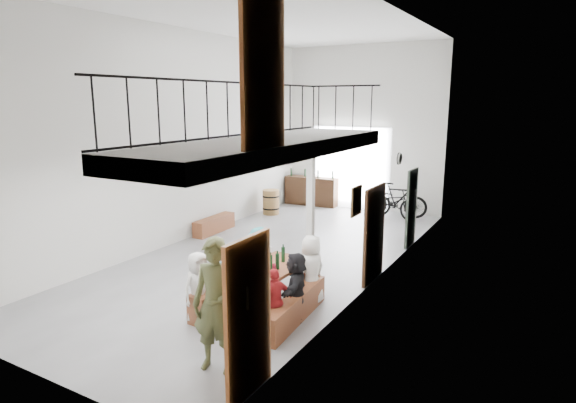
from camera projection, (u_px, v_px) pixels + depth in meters
The scene contains 24 objects.
floor at pixel (271, 255), 11.69m from camera, with size 12.00×12.00×0.00m, color slate.
room_walls at pixel (269, 107), 10.95m from camera, with size 12.00×12.00×12.00m.
gateway_portal at pixel (350, 168), 16.64m from camera, with size 2.80×0.08×2.80m, color white.
right_wall_decor at pixel (345, 214), 8.43m from camera, with size 0.07×8.28×5.07m.
balcony at pixel (272, 149), 7.45m from camera, with size 1.52×5.62×4.00m.
tasting_table at pixel (264, 275), 8.41m from camera, with size 0.91×2.10×0.79m.
bench_inner at pixel (235, 290), 8.90m from camera, with size 0.36×2.22×0.51m, color brown.
bench_wall at pixel (295, 308), 8.19m from camera, with size 0.27×2.06×0.47m, color brown.
tableware at pixel (269, 263), 8.36m from camera, with size 0.64×1.56×0.35m.
side_bench at pixel (214, 225), 13.70m from camera, with size 0.34×1.57×0.44m, color brown.
oak_barrel at pixel (271, 202), 15.84m from camera, with size 0.55×0.55×0.81m.
serving_counter at pixel (312, 191), 17.23m from camera, with size 1.90×0.53×1.00m, color #391E0E.
counter_bottles at pixel (312, 173), 17.09m from camera, with size 1.66×0.17×0.28m.
guest_left_a at pixel (199, 287), 8.10m from camera, with size 0.60×0.39×1.23m, color silver.
guest_left_b at pixel (226, 279), 8.71m from camera, with size 0.39×0.26×1.07m, color teal.
guest_left_c at pixel (247, 268), 9.19m from camera, with size 0.55×0.43×1.13m, color silver.
guest_left_d at pixel (259, 258), 9.60m from camera, with size 0.81×0.46×1.25m, color teal.
guest_right_a at pixel (275, 301), 7.72m from camera, with size 0.64×0.27×1.09m, color #A61C20.
guest_right_b at pixel (296, 287), 8.16m from camera, with size 1.12×0.36×1.21m, color black.
guest_right_c at pixel (311, 270), 8.83m from camera, with size 0.64×0.41×1.30m, color silver.
host_standing at pixel (216, 305), 6.59m from camera, with size 0.70×0.46×1.91m, color #4B512E.
potted_plant at pixel (375, 257), 10.90m from camera, with size 0.38×0.33×0.43m, color #1A4D1E.
bicycle_near at pixel (394, 201), 15.50m from camera, with size 0.66×1.89×0.99m, color black.
bicycle_far at pixel (398, 200), 15.38m from camera, with size 0.53×1.86×1.12m, color black.
Camera 1 is at (5.87, -9.49, 3.72)m, focal length 30.00 mm.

